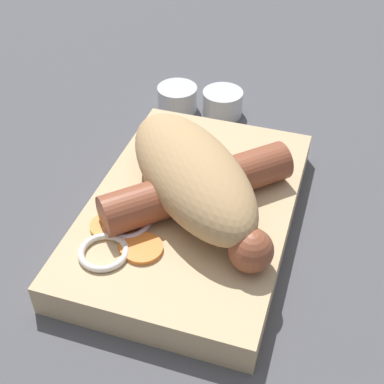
{
  "coord_description": "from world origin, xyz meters",
  "views": [
    {
      "loc": [
        0.33,
        0.11,
        0.34
      ],
      "look_at": [
        0.0,
        0.0,
        0.04
      ],
      "focal_mm": 50.0,
      "sensor_mm": 36.0,
      "label": 1
    }
  ],
  "objects_px": {
    "food_tray": "(192,213)",
    "condiment_cup_near": "(222,104)",
    "sausage": "(200,184)",
    "bread_roll": "(196,174)",
    "condiment_cup_far": "(177,100)"
  },
  "relations": [
    {
      "from": "sausage",
      "to": "condiment_cup_near",
      "type": "height_order",
      "value": "sausage"
    },
    {
      "from": "condiment_cup_near",
      "to": "condiment_cup_far",
      "type": "relative_size",
      "value": 1.0
    },
    {
      "from": "food_tray",
      "to": "condiment_cup_far",
      "type": "bearing_deg",
      "value": -157.33
    },
    {
      "from": "food_tray",
      "to": "sausage",
      "type": "bearing_deg",
      "value": 124.52
    },
    {
      "from": "food_tray",
      "to": "condiment_cup_far",
      "type": "distance_m",
      "value": 0.2
    },
    {
      "from": "food_tray",
      "to": "bread_roll",
      "type": "distance_m",
      "value": 0.05
    },
    {
      "from": "food_tray",
      "to": "condiment_cup_near",
      "type": "height_order",
      "value": "same"
    },
    {
      "from": "bread_roll",
      "to": "condiment_cup_near",
      "type": "bearing_deg",
      "value": -172.2
    },
    {
      "from": "bread_roll",
      "to": "condiment_cup_near",
      "type": "height_order",
      "value": "bread_roll"
    },
    {
      "from": "sausage",
      "to": "condiment_cup_near",
      "type": "xyz_separation_m",
      "value": [
        -0.18,
        -0.03,
        -0.03
      ]
    },
    {
      "from": "food_tray",
      "to": "condiment_cup_near",
      "type": "distance_m",
      "value": 0.19
    },
    {
      "from": "food_tray",
      "to": "sausage",
      "type": "height_order",
      "value": "sausage"
    },
    {
      "from": "sausage",
      "to": "condiment_cup_far",
      "type": "height_order",
      "value": "sausage"
    },
    {
      "from": "condiment_cup_near",
      "to": "food_tray",
      "type": "bearing_deg",
      "value": 6.86
    },
    {
      "from": "condiment_cup_far",
      "to": "condiment_cup_near",
      "type": "bearing_deg",
      "value": 96.86
    }
  ]
}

